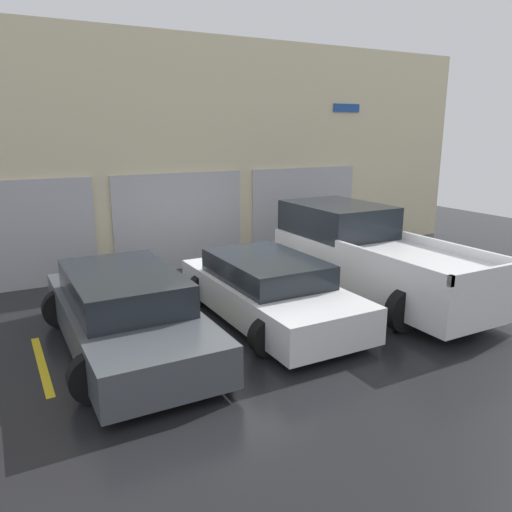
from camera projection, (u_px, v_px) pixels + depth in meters
ground_plane at (241, 300)px, 10.31m from camera, size 28.00×28.00×0.00m
shophouse_building at (180, 157)px, 12.43m from camera, size 17.80×0.68×5.65m
pickup_truck at (368, 255)px, 10.60m from camera, size 2.45×5.25×1.80m
sedan_white at (268, 290)px, 9.20m from camera, size 2.18×4.28×1.17m
sedan_side at (126, 312)px, 7.98m from camera, size 2.27×4.66×1.25m
parking_stripe_far_left at (42, 364)px, 7.50m from camera, size 0.12×2.20×0.01m
parking_stripe_left at (204, 332)px, 8.71m from camera, size 0.12×2.20×0.01m
parking_stripe_centre at (326, 307)px, 9.92m from camera, size 0.12×2.20×0.01m
parking_stripe_right at (421, 288)px, 11.13m from camera, size 0.12×2.20×0.01m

